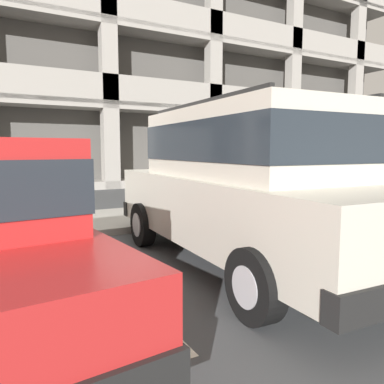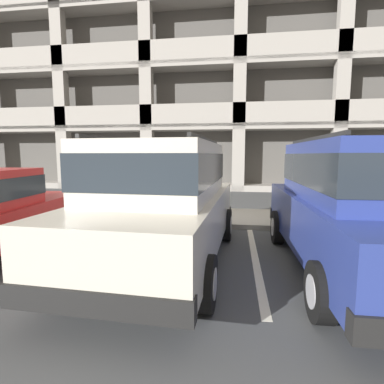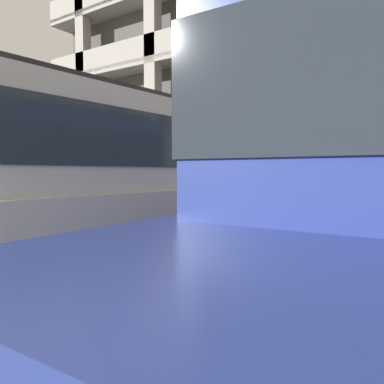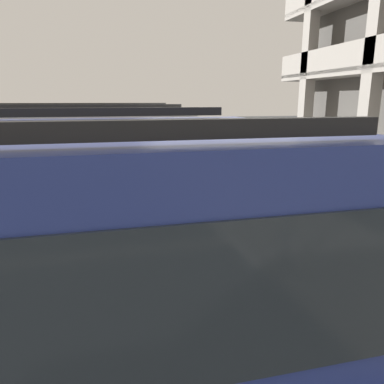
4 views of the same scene
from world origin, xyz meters
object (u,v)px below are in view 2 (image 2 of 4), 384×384
at_px(dark_hatchback, 358,202).
at_px(parking_garage, 240,39).
at_px(parking_meter_near, 193,180).
at_px(silver_suv, 164,198).

xyz_separation_m(dark_hatchback, parking_garage, (-1.66, 15.43, 7.95)).
height_order(dark_hatchback, parking_meter_near, dark_hatchback).
distance_m(parking_meter_near, parking_garage, 15.09).
bearing_deg(parking_garage, silver_suv, -94.76).
xyz_separation_m(silver_suv, parking_meter_near, (0.11, 2.54, 0.08)).
bearing_deg(dark_hatchback, parking_meter_near, 136.37).
bearing_deg(dark_hatchback, silver_suv, 177.62).
distance_m(silver_suv, parking_meter_near, 2.54).
xyz_separation_m(parking_meter_near, parking_garage, (1.17, 12.82, 7.86)).
height_order(silver_suv, parking_meter_near, silver_suv).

